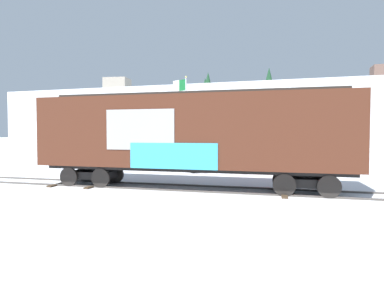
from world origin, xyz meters
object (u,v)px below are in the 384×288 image
Objects in this scene: freight_car at (190,133)px; parked_car_red at (266,159)px; parked_car_silver at (176,159)px; flagpole at (183,105)px.

parked_car_red is at bearing 65.90° from freight_car.
flagpole is at bearing 104.04° from parked_car_silver.
parked_car_red is (5.98, 0.47, 0.06)m from parked_car_silver.
flagpole is 1.54× the size of parked_car_silver.
parked_car_red reaches higher than parked_car_silver.
freight_car is 14.05m from flagpole.
flagpole reaches higher than parked_car_silver.
freight_car reaches higher than parked_car_red.
flagpole is 8.09m from parked_car_silver.
flagpole is at bearing 141.01° from parked_car_red.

